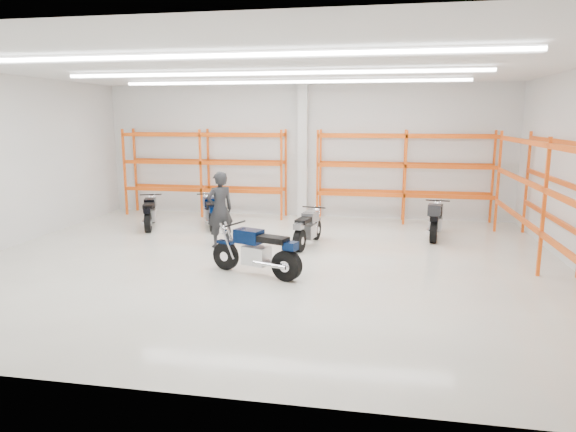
% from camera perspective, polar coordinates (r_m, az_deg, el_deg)
% --- Properties ---
extents(ground, '(14.00, 14.00, 0.00)m').
position_cam_1_polar(ground, '(12.30, -2.54, -5.11)').
color(ground, beige).
rests_on(ground, ground).
extents(room_shell, '(14.02, 12.02, 4.51)m').
position_cam_1_polar(room_shell, '(11.85, -2.65, 10.36)').
color(room_shell, silver).
rests_on(room_shell, ground).
extents(motorcycle_main, '(2.17, 1.04, 1.11)m').
position_cam_1_polar(motorcycle_main, '(11.12, -3.23, -4.09)').
color(motorcycle_main, black).
rests_on(motorcycle_main, ground).
extents(motorcycle_back_a, '(0.90, 1.94, 0.99)m').
position_cam_1_polar(motorcycle_back_a, '(16.45, -15.11, 0.27)').
color(motorcycle_back_a, black).
rests_on(motorcycle_back_a, ground).
extents(motorcycle_back_b, '(1.04, 1.89, 1.00)m').
position_cam_1_polar(motorcycle_back_b, '(16.18, -8.66, 0.36)').
color(motorcycle_back_b, black).
rests_on(motorcycle_back_b, ground).
extents(motorcycle_back_c, '(0.75, 1.99, 0.98)m').
position_cam_1_polar(motorcycle_back_c, '(13.66, 2.13, -1.50)').
color(motorcycle_back_c, black).
rests_on(motorcycle_back_c, ground).
extents(motorcycle_back_d, '(0.75, 2.14, 1.10)m').
position_cam_1_polar(motorcycle_back_d, '(15.09, 16.04, -0.47)').
color(motorcycle_back_d, black).
rests_on(motorcycle_back_d, ground).
extents(standing_man, '(0.87, 0.84, 2.01)m').
position_cam_1_polar(standing_man, '(13.60, -7.58, 0.70)').
color(standing_man, black).
rests_on(standing_man, ground).
extents(structural_column, '(0.32, 0.32, 4.50)m').
position_cam_1_polar(structural_column, '(17.58, 1.66, 7.17)').
color(structural_column, white).
rests_on(structural_column, ground).
extents(pallet_racking_back_left, '(5.67, 0.87, 3.00)m').
position_cam_1_polar(pallet_racking_back_left, '(18.12, -9.26, 5.68)').
color(pallet_racking_back_left, '#DC490E').
rests_on(pallet_racking_back_left, ground).
extents(pallet_racking_back_right, '(5.67, 0.87, 3.00)m').
position_cam_1_polar(pallet_racking_back_right, '(17.09, 12.86, 5.24)').
color(pallet_racking_back_right, '#DC490E').
rests_on(pallet_racking_back_right, ground).
extents(pallet_racking_side, '(0.87, 9.07, 3.00)m').
position_cam_1_polar(pallet_racking_side, '(12.24, 28.47, 2.18)').
color(pallet_racking_side, '#DC490E').
rests_on(pallet_racking_side, ground).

